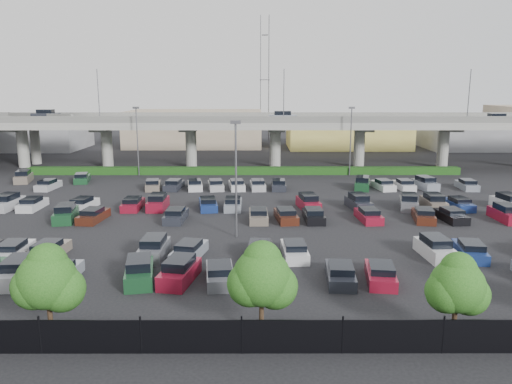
# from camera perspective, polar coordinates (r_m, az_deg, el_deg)

# --- Properties ---
(ground) EXTENTS (280.00, 280.00, 0.00)m
(ground) POSITION_cam_1_polar(r_m,az_deg,el_deg) (52.39, -1.92, -2.57)
(ground) COLOR black
(overpass) EXTENTS (150.00, 13.00, 15.80)m
(overpass) POSITION_cam_1_polar(r_m,az_deg,el_deg) (82.96, -1.43, 7.62)
(overpass) COLOR gray
(overpass) RESTS_ON ground
(hedge) EXTENTS (66.00, 1.60, 1.10)m
(hedge) POSITION_cam_1_polar(r_m,az_deg,el_deg) (76.76, -1.34, 2.46)
(hedge) COLOR #163B11
(hedge) RESTS_ON ground
(fence) EXTENTS (70.00, 0.10, 2.00)m
(fence) POSITION_cam_1_polar(r_m,az_deg,el_deg) (25.80, -4.08, -16.17)
(fence) COLOR black
(fence) RESTS_ON ground
(tree_row) EXTENTS (65.07, 3.66, 5.94)m
(tree_row) POSITION_cam_1_polar(r_m,az_deg,el_deg) (26.00, -2.26, -9.56)
(tree_row) COLOR #332316
(tree_row) RESTS_ON ground
(parked_cars) EXTENTS (63.12, 41.69, 1.67)m
(parked_cars) POSITION_cam_1_polar(r_m,az_deg,el_deg) (48.46, -1.48, -3.00)
(parked_cars) COLOR gray
(parked_cars) RESTS_ON ground
(light_poles) EXTENTS (66.90, 48.38, 10.30)m
(light_poles) POSITION_cam_1_polar(r_m,az_deg,el_deg) (53.47, -6.34, 4.46)
(light_poles) COLOR #515157
(light_poles) RESTS_ON ground
(distant_buildings) EXTENTS (138.00, 24.00, 9.00)m
(distant_buildings) POSITION_cam_1_polar(r_m,az_deg,el_deg) (113.43, 5.36, 7.06)
(distant_buildings) COLOR slate
(distant_buildings) RESTS_ON ground
(comm_tower) EXTENTS (2.40, 2.40, 30.00)m
(comm_tower) POSITION_cam_1_polar(r_m,az_deg,el_deg) (124.78, 1.00, 12.98)
(comm_tower) COLOR #515157
(comm_tower) RESTS_ON ground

